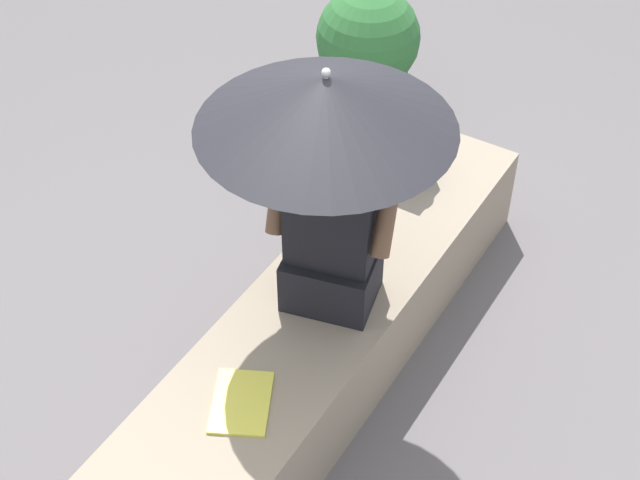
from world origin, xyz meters
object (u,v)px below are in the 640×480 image
parasol (326,103)px  planter_far (367,60)px  magazine (241,402)px  person_seated (332,222)px  handbag_black (409,150)px

parasol → planter_far: size_ratio=1.23×
magazine → person_seated: bearing=-26.8°
person_seated → parasol: bearing=178.6°
person_seated → planter_far: bearing=24.7°
person_seated → planter_far: (1.51, 0.69, -0.34)m
magazine → planter_far: planter_far is taller
planter_far → parasol: bearing=-156.0°
parasol → planter_far: 1.92m
parasol → planter_far: parasol is taller
person_seated → magazine: size_ratio=3.21×
person_seated → planter_far: size_ratio=1.05×
handbag_black → planter_far: bearing=41.0°
person_seated → planter_far: person_seated is taller
parasol → handbag_black: 1.18m
parasol → planter_far: (1.55, 0.69, -0.88)m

